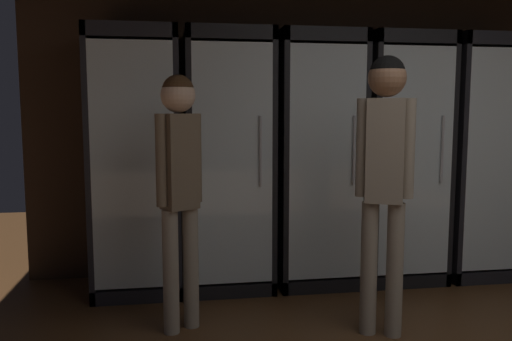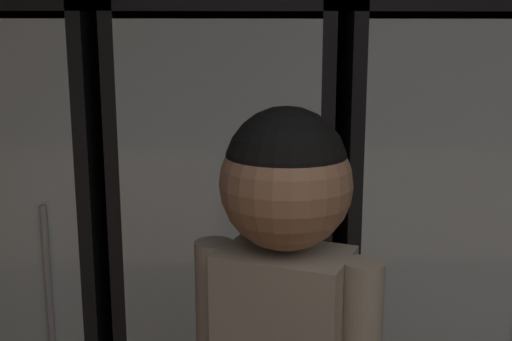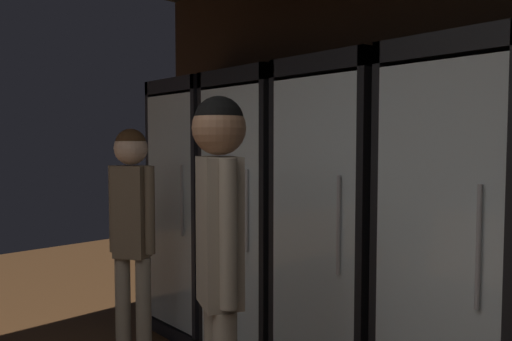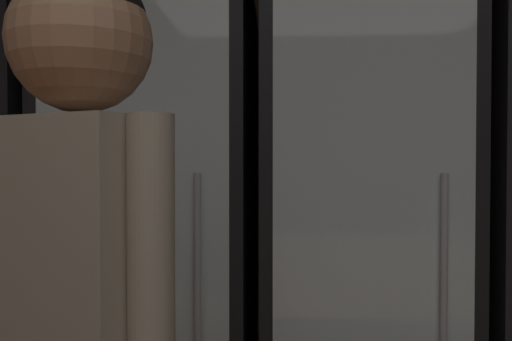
{
  "view_description": "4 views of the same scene",
  "coord_description": "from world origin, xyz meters",
  "px_view_note": "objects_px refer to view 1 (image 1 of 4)",
  "views": [
    {
      "loc": [
        -1.81,
        -1.23,
        1.35
      ],
      "look_at": [
        -1.27,
        2.26,
        0.94
      ],
      "focal_mm": 35.95,
      "sensor_mm": 36.0,
      "label": 1
    },
    {
      "loc": [
        -0.68,
        0.6,
        1.78
      ],
      "look_at": [
        -0.62,
        2.7,
        1.34
      ],
      "focal_mm": 44.24,
      "sensor_mm": 36.0,
      "label": 2
    },
    {
      "loc": [
        0.95,
        0.38,
        1.49
      ],
      "look_at": [
        -1.15,
        2.33,
        1.32
      ],
      "focal_mm": 34.18,
      "sensor_mm": 36.0,
      "label": 3
    },
    {
      "loc": [
        -0.28,
        0.78,
        1.36
      ],
      "look_at": [
        -0.39,
        2.59,
        1.32
      ],
      "focal_mm": 38.58,
      "sensor_mm": 36.0,
      "label": 4
    }
  ],
  "objects_px": {
    "cooler_left": "(228,164)",
    "shopper_far": "(179,172)",
    "cooler_right": "(396,161)",
    "cooler_far_right": "(473,160)",
    "cooler_center": "(314,162)",
    "shopper_near": "(385,160)",
    "cooler_far_left": "(137,165)"
  },
  "relations": [
    {
      "from": "cooler_left",
      "to": "shopper_far",
      "type": "xyz_separation_m",
      "value": [
        -0.38,
        -0.84,
        0.04
      ]
    },
    {
      "from": "cooler_right",
      "to": "cooler_far_right",
      "type": "relative_size",
      "value": 1.0
    },
    {
      "from": "cooler_center",
      "to": "cooler_far_right",
      "type": "xyz_separation_m",
      "value": [
        1.38,
        0.0,
        0.0
      ]
    },
    {
      "from": "shopper_far",
      "to": "cooler_right",
      "type": "bearing_deg",
      "value": 25.51
    },
    {
      "from": "cooler_center",
      "to": "shopper_near",
      "type": "height_order",
      "value": "cooler_center"
    },
    {
      "from": "cooler_far_right",
      "to": "cooler_center",
      "type": "bearing_deg",
      "value": -179.99
    },
    {
      "from": "cooler_far_left",
      "to": "shopper_near",
      "type": "distance_m",
      "value": 1.86
    },
    {
      "from": "cooler_far_left",
      "to": "cooler_far_right",
      "type": "height_order",
      "value": "same"
    },
    {
      "from": "cooler_center",
      "to": "cooler_left",
      "type": "bearing_deg",
      "value": 179.94
    },
    {
      "from": "cooler_left",
      "to": "cooler_far_right",
      "type": "distance_m",
      "value": 2.06
    },
    {
      "from": "cooler_far_left",
      "to": "cooler_far_right",
      "type": "xyz_separation_m",
      "value": [
        2.75,
        -0.0,
        0.0
      ]
    },
    {
      "from": "cooler_right",
      "to": "cooler_far_right",
      "type": "height_order",
      "value": "same"
    },
    {
      "from": "cooler_far_left",
      "to": "shopper_far",
      "type": "relative_size",
      "value": 1.24
    },
    {
      "from": "cooler_right",
      "to": "shopper_near",
      "type": "relative_size",
      "value": 1.17
    },
    {
      "from": "shopper_near",
      "to": "shopper_far",
      "type": "bearing_deg",
      "value": 168.02
    },
    {
      "from": "cooler_right",
      "to": "shopper_far",
      "type": "xyz_separation_m",
      "value": [
        -1.75,
        -0.84,
        0.04
      ]
    },
    {
      "from": "cooler_left",
      "to": "cooler_center",
      "type": "xyz_separation_m",
      "value": [
        0.69,
        -0.0,
        0.0
      ]
    },
    {
      "from": "cooler_right",
      "to": "shopper_near",
      "type": "distance_m",
      "value": 1.23
    },
    {
      "from": "cooler_far_left",
      "to": "cooler_left",
      "type": "relative_size",
      "value": 1.0
    },
    {
      "from": "cooler_left",
      "to": "shopper_far",
      "type": "bearing_deg",
      "value": -114.24
    },
    {
      "from": "cooler_far_left",
      "to": "cooler_right",
      "type": "relative_size",
      "value": 1.0
    },
    {
      "from": "cooler_far_left",
      "to": "cooler_left",
      "type": "distance_m",
      "value": 0.69
    },
    {
      "from": "cooler_far_left",
      "to": "shopper_far",
      "type": "xyz_separation_m",
      "value": [
        0.31,
        -0.84,
        0.04
      ]
    },
    {
      "from": "cooler_left",
      "to": "shopper_far",
      "type": "distance_m",
      "value": 0.92
    },
    {
      "from": "cooler_left",
      "to": "cooler_far_right",
      "type": "bearing_deg",
      "value": -0.02
    },
    {
      "from": "cooler_left",
      "to": "cooler_far_right",
      "type": "height_order",
      "value": "same"
    },
    {
      "from": "cooler_left",
      "to": "shopper_near",
      "type": "distance_m",
      "value": 1.37
    },
    {
      "from": "cooler_far_left",
      "to": "cooler_center",
      "type": "height_order",
      "value": "same"
    },
    {
      "from": "cooler_center",
      "to": "shopper_near",
      "type": "bearing_deg",
      "value": -83.2
    },
    {
      "from": "cooler_center",
      "to": "cooler_right",
      "type": "bearing_deg",
      "value": -0.06
    },
    {
      "from": "cooler_left",
      "to": "cooler_right",
      "type": "distance_m",
      "value": 1.38
    },
    {
      "from": "shopper_near",
      "to": "cooler_center",
      "type": "bearing_deg",
      "value": 96.8
    }
  ]
}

